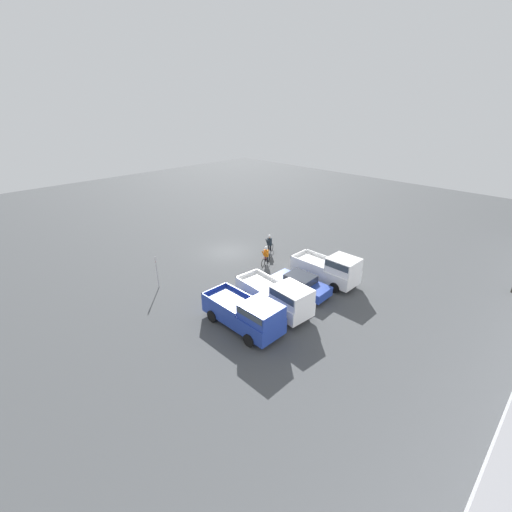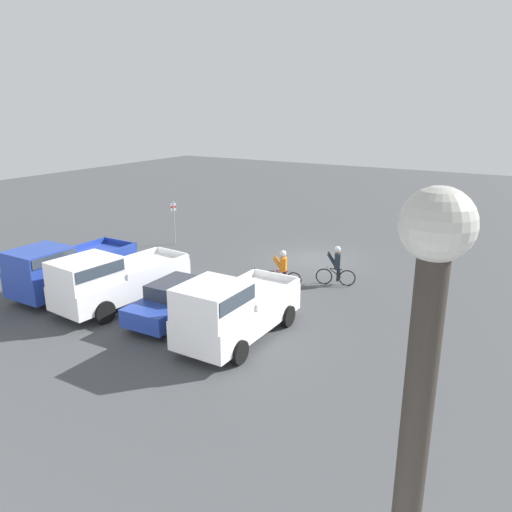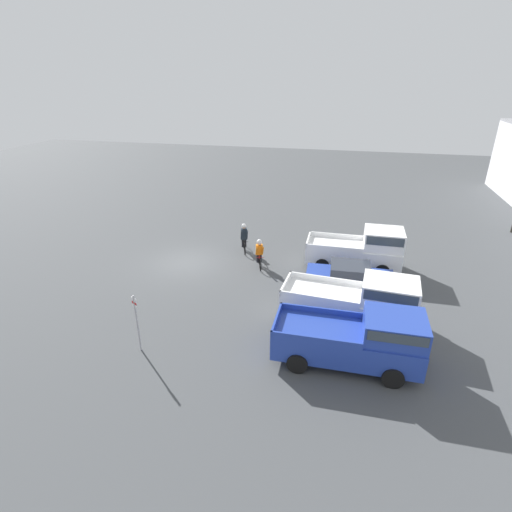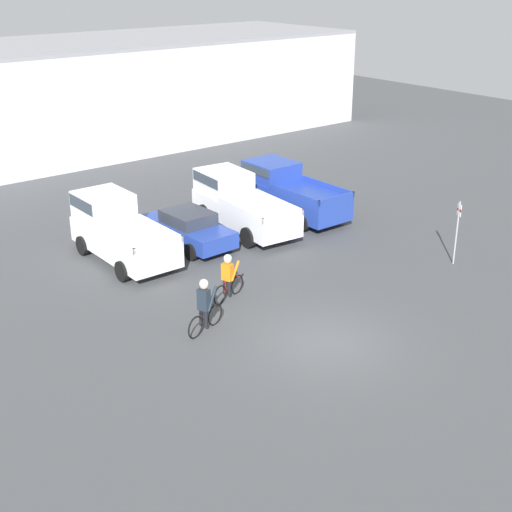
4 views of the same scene
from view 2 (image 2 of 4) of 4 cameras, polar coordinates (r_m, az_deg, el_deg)
ground_plane at (r=25.61m, az=6.46°, el=-0.44°), size 80.00×80.00×0.00m
pickup_truck_0 at (r=16.39m, az=-2.85°, el=-6.10°), size 2.24×5.12×2.34m
sedan_0 at (r=18.61m, az=-8.94°, el=-4.94°), size 2.04×4.32×1.43m
pickup_truck_1 at (r=20.02m, az=-16.15°, el=-2.53°), size 2.55×5.73×2.23m
pickup_truck_2 at (r=22.09m, az=-20.93°, el=-1.25°), size 2.29×5.35×2.19m
cyclist_0 at (r=21.55m, az=3.07°, el=-1.33°), size 1.64×0.64×1.65m
cyclist_1 at (r=21.97m, az=9.19°, el=-1.01°), size 1.66×0.64×1.78m
fire_lane_sign at (r=28.32m, az=-9.36°, el=4.24°), size 0.17×0.27×2.47m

